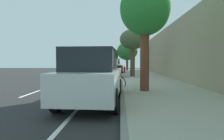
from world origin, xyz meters
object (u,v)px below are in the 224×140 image
at_px(parked_sedan_dark_blue_second, 111,70).
at_px(street_tree_corner, 127,51).
at_px(street_tree_mid_block, 145,11).
at_px(parked_suv_white_nearest, 93,76).
at_px(parked_pickup_red_mid, 113,67).
at_px(bicycle_at_curb, 114,82).
at_px(fire_hydrant, 124,70).
at_px(cyclist_with_backpack, 117,71).
at_px(street_tree_far_end, 133,40).

bearing_deg(parked_sedan_dark_blue_second, street_tree_corner, 81.87).
bearing_deg(street_tree_mid_block, parked_suv_white_nearest, -135.23).
xyz_separation_m(parked_sedan_dark_blue_second, parked_pickup_red_mid, (-0.01, 6.71, 0.15)).
distance_m(parked_suv_white_nearest, parked_pickup_red_mid, 18.07).
bearing_deg(bicycle_at_curb, street_tree_corner, 86.00).
relative_size(parked_sedan_dark_blue_second, fire_hydrant, 5.37).
height_order(parked_pickup_red_mid, street_tree_corner, street_tree_corner).
height_order(parked_sedan_dark_blue_second, bicycle_at_curb, parked_sedan_dark_blue_second).
relative_size(cyclist_with_backpack, street_tree_far_end, 0.38).
relative_size(parked_suv_white_nearest, street_tree_far_end, 1.07).
xyz_separation_m(cyclist_with_backpack, street_tree_far_end, (1.32, 7.75, 2.56)).
distance_m(street_tree_far_end, fire_hydrant, 6.64).
distance_m(cyclist_with_backpack, street_tree_far_end, 8.27).
bearing_deg(parked_suv_white_nearest, street_tree_far_end, 79.17).
xyz_separation_m(bicycle_at_curb, cyclist_with_backpack, (0.22, -0.46, 0.65)).
relative_size(parked_suv_white_nearest, cyclist_with_backpack, 2.84).
bearing_deg(parked_pickup_red_mid, parked_sedan_dark_blue_second, -89.91).
height_order(parked_suv_white_nearest, fire_hydrant, parked_suv_white_nearest).
height_order(street_tree_far_end, street_tree_corner, street_tree_corner).
bearing_deg(street_tree_corner, parked_pickup_red_mid, -104.80).
bearing_deg(parked_suv_white_nearest, parked_sedan_dark_blue_second, 89.69).
bearing_deg(street_tree_far_end, bicycle_at_curb, -101.95).
distance_m(parked_pickup_red_mid, cyclist_with_backpack, 14.54).
relative_size(bicycle_at_curb, street_tree_far_end, 0.31).
distance_m(parked_sedan_dark_blue_second, street_tree_corner, 15.08).
relative_size(street_tree_far_end, street_tree_corner, 0.94).
bearing_deg(cyclist_with_backpack, street_tree_far_end, 80.33).
bearing_deg(parked_suv_white_nearest, bicycle_at_curb, 81.23).
height_order(parked_suv_white_nearest, street_tree_far_end, street_tree_far_end).
xyz_separation_m(cyclist_with_backpack, fire_hydrant, (0.67, 13.63, -0.44)).
relative_size(cyclist_with_backpack, fire_hydrant, 2.00).
height_order(parked_pickup_red_mid, street_tree_far_end, street_tree_far_end).
xyz_separation_m(parked_sedan_dark_blue_second, street_tree_far_end, (2.10, -0.06, 2.83)).
bearing_deg(bicycle_at_curb, parked_suv_white_nearest, -98.77).
relative_size(parked_pickup_red_mid, bicycle_at_curb, 3.81).
bearing_deg(bicycle_at_curb, fire_hydrant, 86.11).
distance_m(parked_suv_white_nearest, cyclist_with_backpack, 3.66).
xyz_separation_m(parked_pickup_red_mid, street_tree_corner, (2.11, 7.99, 2.46)).
bearing_deg(street_tree_far_end, cyclist_with_backpack, -99.67).
height_order(bicycle_at_curb, cyclist_with_backpack, cyclist_with_backpack).
bearing_deg(street_tree_mid_block, street_tree_far_end, 90.00).
bearing_deg(street_tree_corner, street_tree_far_end, -90.00).
bearing_deg(parked_sedan_dark_blue_second, parked_suv_white_nearest, -90.31).
height_order(parked_sedan_dark_blue_second, street_tree_far_end, street_tree_far_end).
distance_m(parked_sedan_dark_blue_second, bicycle_at_curb, 7.38).
bearing_deg(cyclist_with_backpack, bicycle_at_curb, 115.76).
bearing_deg(street_tree_mid_block, parked_sedan_dark_blue_second, 102.84).
distance_m(bicycle_at_curb, street_tree_far_end, 8.11).
distance_m(parked_suv_white_nearest, street_tree_mid_block, 4.23).
xyz_separation_m(parked_suv_white_nearest, street_tree_mid_block, (2.16, 2.15, 2.94)).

